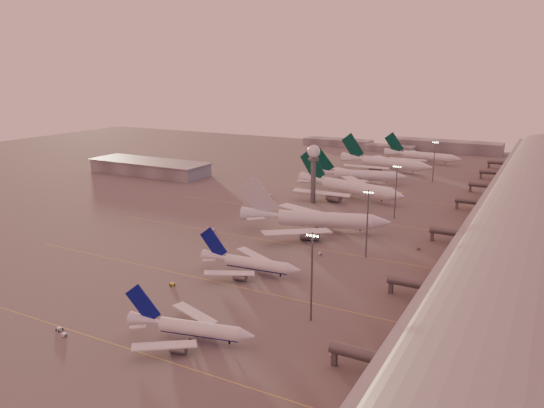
% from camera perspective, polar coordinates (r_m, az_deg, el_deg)
% --- Properties ---
extents(ground, '(700.00, 700.00, 0.00)m').
position_cam_1_polar(ground, '(177.09, -13.35, -8.05)').
color(ground, '#555353').
rests_on(ground, ground).
extents(taxiway_markings, '(180.00, 185.25, 0.02)m').
position_cam_1_polar(taxiway_markings, '(205.57, 3.49, -4.50)').
color(taxiway_markings, gold).
rests_on(taxiway_markings, ground).
extents(terminal, '(57.00, 362.00, 23.04)m').
position_cam_1_polar(terminal, '(237.60, 26.69, -0.80)').
color(terminal, black).
rests_on(terminal, ground).
extents(hangar, '(82.00, 27.00, 8.50)m').
position_cam_1_polar(hangar, '(354.03, -13.03, 3.88)').
color(hangar, slate).
rests_on(hangar, ground).
extents(radar_tower, '(6.40, 6.40, 31.10)m').
position_cam_1_polar(radar_tower, '(267.10, 4.50, 4.52)').
color(radar_tower, '#54575B').
rests_on(radar_tower, ground).
extents(mast_a, '(3.60, 0.56, 25.00)m').
position_cam_1_polar(mast_a, '(142.11, 4.29, -7.40)').
color(mast_a, '#54575B').
rests_on(mast_a, ground).
extents(mast_b, '(3.60, 0.56, 25.00)m').
position_cam_1_polar(mast_b, '(191.94, 10.21, -1.78)').
color(mast_b, '#54575B').
rests_on(mast_b, ground).
extents(mast_c, '(3.60, 0.56, 25.00)m').
position_cam_1_polar(mast_c, '(244.54, 13.18, 1.54)').
color(mast_c, '#54575B').
rests_on(mast_c, ground).
extents(mast_d, '(3.60, 0.56, 25.00)m').
position_cam_1_polar(mast_d, '(331.21, 17.03, 4.58)').
color(mast_d, '#54575B').
rests_on(mast_d, ground).
extents(distant_horizon, '(165.00, 37.50, 9.00)m').
position_cam_1_polar(distant_horizon, '(463.24, 14.61, 6.13)').
color(distant_horizon, slate).
rests_on(distant_horizon, ground).
extents(narrowbody_near, '(34.26, 27.05, 13.56)m').
position_cam_1_polar(narrowbody_near, '(137.97, -8.76, -13.26)').
color(narrowbody_near, white).
rests_on(narrowbody_near, ground).
extents(narrowbody_mid, '(36.74, 29.22, 14.36)m').
position_cam_1_polar(narrowbody_mid, '(177.77, -2.38, -6.56)').
color(narrowbody_mid, white).
rests_on(narrowbody_mid, ground).
extents(widebody_white, '(61.57, 48.59, 22.37)m').
position_cam_1_polar(widebody_white, '(222.68, 4.64, -1.99)').
color(widebody_white, white).
rests_on(widebody_white, ground).
extents(greentail_a, '(64.75, 51.67, 23.95)m').
position_cam_1_polar(greentail_a, '(282.81, 8.33, 1.51)').
color(greentail_a, white).
rests_on(greentail_a, ground).
extents(greentail_b, '(56.69, 45.21, 21.03)m').
position_cam_1_polar(greentail_b, '(320.03, 9.21, 2.87)').
color(greentail_b, white).
rests_on(greentail_b, ground).
extents(greentail_c, '(65.18, 52.30, 23.76)m').
position_cam_1_polar(greentail_c, '(362.34, 12.07, 4.15)').
color(greentail_c, white).
rests_on(greentail_c, ground).
extents(greentail_d, '(57.52, 46.23, 20.92)m').
position_cam_1_polar(greentail_d, '(400.71, 15.82, 4.80)').
color(greentail_d, white).
rests_on(greentail_d, ground).
extents(gsv_truck_a, '(5.14, 2.25, 2.02)m').
position_cam_1_polar(gsv_truck_a, '(148.20, -21.35, -12.84)').
color(gsv_truck_a, silver).
rests_on(gsv_truck_a, ground).
extents(gsv_tug_near, '(2.31, 3.43, 0.92)m').
position_cam_1_polar(gsv_tug_near, '(152.15, -21.90, -12.40)').
color(gsv_tug_near, silver).
rests_on(gsv_tug_near, ground).
extents(gsv_catering_a, '(4.85, 2.97, 3.70)m').
position_cam_1_polar(gsv_catering_a, '(131.07, 6.57, -15.21)').
color(gsv_catering_a, silver).
rests_on(gsv_catering_a, ground).
extents(gsv_tug_mid, '(3.84, 3.40, 0.94)m').
position_cam_1_polar(gsv_tug_mid, '(171.30, -10.69, -8.51)').
color(gsv_tug_mid, yellow).
rests_on(gsv_tug_mid, ground).
extents(gsv_truck_b, '(5.38, 2.08, 2.17)m').
position_cam_1_polar(gsv_truck_b, '(195.52, 5.26, -5.20)').
color(gsv_truck_b, silver).
rests_on(gsv_truck_b, ground).
extents(gsv_truck_c, '(5.49, 4.04, 2.11)m').
position_cam_1_polar(gsv_truck_c, '(224.28, -6.21, -2.65)').
color(gsv_truck_c, silver).
rests_on(gsv_truck_c, ground).
extents(gsv_catering_b, '(4.87, 3.22, 3.68)m').
position_cam_1_polar(gsv_catering_b, '(207.33, 15.53, -4.32)').
color(gsv_catering_b, '#585B5D').
rests_on(gsv_catering_b, ground).
extents(gsv_truck_d, '(2.21, 5.29, 2.09)m').
position_cam_1_polar(gsv_truck_d, '(284.80, -0.12, 1.10)').
color(gsv_truck_d, silver).
rests_on(gsv_truck_d, ground).
extents(gsv_tug_hangar, '(4.07, 2.59, 1.13)m').
position_cam_1_polar(gsv_tug_hangar, '(295.02, 13.77, 1.05)').
color(gsv_tug_hangar, yellow).
rests_on(gsv_tug_hangar, ground).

